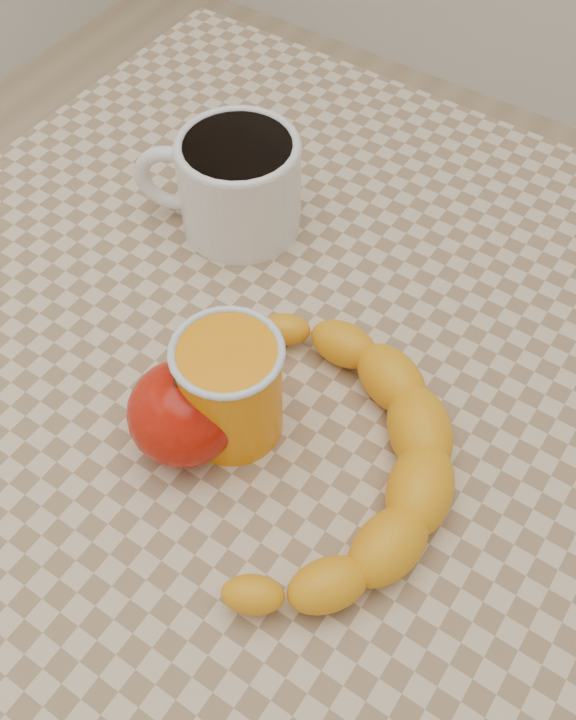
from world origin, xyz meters
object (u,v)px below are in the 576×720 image
Objects in this scene: table at (288,431)px; coffee_mug at (236,181)px; orange_juice_glass at (230,387)px; apple at (183,413)px; banana at (332,457)px.

table is 0.23m from coffee_mug.
apple is at bearing -122.60° from orange_juice_glass.
table is at bearing 72.96° from apple.
apple is 0.11m from banana.
orange_juice_glass is at bearing -54.80° from coffee_mug.
table is at bearing -41.20° from coffee_mug.
table is 7.59× the size of apple.
coffee_mug reaches higher than apple.
table is at bearing 124.74° from banana.
orange_juice_glass is (0.13, -0.18, -0.00)m from coffee_mug.
coffee_mug reaches higher than table.
orange_juice_glass is at bearing 57.40° from apple.
coffee_mug is at bearing 121.59° from banana.
banana is at bearing -39.56° from coffee_mug.
apple is at bearing -63.02° from coffee_mug.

